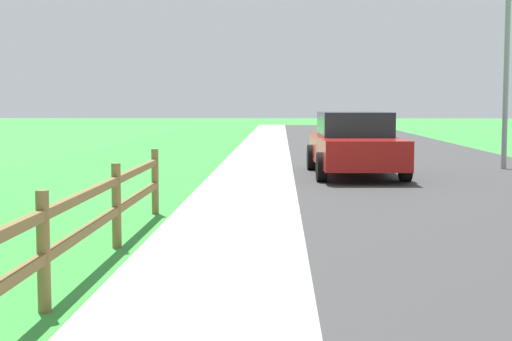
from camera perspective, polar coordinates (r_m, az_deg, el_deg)
ground_plane at (r=25.32m, az=2.53°, el=1.11°), size 120.00×120.00×0.00m
road_asphalt at (r=27.58m, az=9.78°, el=1.37°), size 7.00×66.00×0.01m
curb_concrete at (r=27.45m, az=-3.79°, el=1.41°), size 6.00×66.00×0.01m
grass_verge at (r=27.63m, az=-6.89°, el=1.42°), size 5.00×66.00×0.00m
rail_fence at (r=6.57m, az=-15.42°, el=-5.06°), size 0.11×11.37×1.02m
parked_suv_red at (r=18.53m, az=7.29°, el=1.93°), size 2.17×4.90×1.50m
street_lamp at (r=21.29m, az=18.35°, el=11.54°), size 1.17×0.20×7.23m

